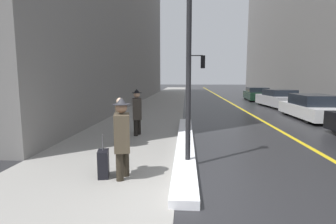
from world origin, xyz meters
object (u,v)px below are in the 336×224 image
parked_car_silver (278,99)px  parked_car_white (312,108)px  pedestrian_in_fedora (122,135)px  pedestrian_with_shoulder_bag (121,120)px  traffic_light_near (197,69)px  lamp_post (189,37)px  pedestrian_trailing (137,110)px  parked_car_dark_green (257,94)px  rolling_suitcase (103,164)px

parked_car_silver → parked_car_white: bearing=172.3°
pedestrian_in_fedora → pedestrian_with_shoulder_bag: (-0.69, 2.57, -0.10)m
parked_car_silver → pedestrian_with_shoulder_bag: bearing=137.9°
traffic_light_near → pedestrian_with_shoulder_bag: size_ratio=2.51×
lamp_post → parked_car_white: lamp_post is taller
pedestrian_trailing → parked_car_white: size_ratio=0.37×
traffic_light_near → pedestrian_with_shoulder_bag: traffic_light_near is taller
pedestrian_with_shoulder_bag → pedestrian_trailing: size_ratio=0.89×
parked_car_dark_green → rolling_suitcase: 21.80m
rolling_suitcase → lamp_post: bearing=103.2°
parked_car_dark_green → parked_car_silver: bearing=-175.5°
lamp_post → pedestrian_in_fedora: 2.68m
pedestrian_in_fedora → traffic_light_near: bearing=158.8°
traffic_light_near → parked_car_dark_green: 8.90m
lamp_post → parked_car_silver: (6.72, 13.49, -2.44)m
pedestrian_trailing → rolling_suitcase: bearing=-12.0°
pedestrian_in_fedora → parked_car_silver: bearing=137.9°
rolling_suitcase → parked_car_white: bearing=123.6°
lamp_post → parked_car_silver: 15.27m
pedestrian_trailing → parked_car_white: bearing=105.7°
pedestrian_trailing → rolling_suitcase: pedestrian_trailing is taller
pedestrian_trailing → parked_car_dark_green: (8.50, 15.91, -0.35)m
lamp_post → pedestrian_with_shoulder_bag: lamp_post is taller
pedestrian_in_fedora → rolling_suitcase: bearing=-105.0°
parked_car_white → rolling_suitcase: parked_car_white is taller
traffic_light_near → pedestrian_trailing: size_ratio=2.23×
pedestrian_with_shoulder_bag → parked_car_silver: bearing=130.7°
lamp_post → parked_car_white: (6.50, 7.81, -2.46)m
parked_car_silver → rolling_suitcase: parked_car_silver is taller
traffic_light_near → rolling_suitcase: 14.29m
lamp_post → pedestrian_with_shoulder_bag: bearing=141.0°
pedestrian_in_fedora → parked_car_silver: size_ratio=0.40×
lamp_post → pedestrian_trailing: bearing=119.4°
traffic_light_near → parked_car_white: bearing=-43.8°
pedestrian_in_fedora → parked_car_dark_green: (8.03, 20.11, -0.35)m
pedestrian_with_shoulder_bag → parked_car_silver: 14.73m
pedestrian_in_fedora → parked_car_white: pedestrian_in_fedora is taller
pedestrian_in_fedora → pedestrian_trailing: pedestrian_in_fedora is taller
pedestrian_trailing → parked_car_white: pedestrian_trailing is taller
pedestrian_with_shoulder_bag → rolling_suitcase: pedestrian_with_shoulder_bag is taller
pedestrian_with_shoulder_bag → parked_car_white: 10.54m
traffic_light_near → pedestrian_in_fedora: traffic_light_near is taller
pedestrian_with_shoulder_bag → parked_car_silver: (8.79, 11.82, -0.23)m
rolling_suitcase → pedestrian_trailing: bearing=168.0°
traffic_light_near → parked_car_white: 8.07m
parked_car_white → rolling_suitcase: size_ratio=4.87×
pedestrian_with_shoulder_bag → parked_car_dark_green: bearing=140.9°
parked_car_white → lamp_post: bearing=140.6°
lamp_post → pedestrian_in_fedora: (-1.38, -0.89, -2.11)m
pedestrian_in_fedora → parked_car_dark_green: 21.65m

